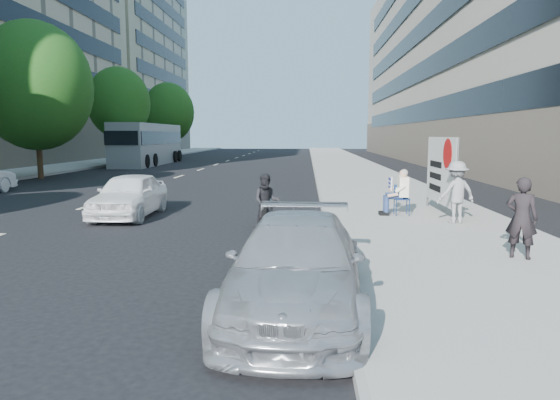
# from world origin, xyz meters

# --- Properties ---
(ground) EXTENTS (160.00, 160.00, 0.00)m
(ground) POSITION_xyz_m (0.00, 0.00, 0.00)
(ground) COLOR black
(ground) RESTS_ON ground
(near_sidewalk) EXTENTS (5.00, 120.00, 0.15)m
(near_sidewalk) POSITION_xyz_m (4.00, 20.00, 0.07)
(near_sidewalk) COLOR #9B9A91
(near_sidewalk) RESTS_ON ground
(far_sidewalk) EXTENTS (4.50, 120.00, 0.15)m
(far_sidewalk) POSITION_xyz_m (-16.75, 20.00, 0.07)
(far_sidewalk) COLOR #9B9A91
(far_sidewalk) RESTS_ON ground
(far_bldg_north) EXTENTS (22.00, 28.00, 28.00)m
(far_bldg_north) POSITION_xyz_m (-30.00, 62.00, 14.00)
(far_bldg_north) COLOR #B9A88B
(far_bldg_north) RESTS_ON ground
(near_building) EXTENTS (14.00, 70.00, 20.00)m
(near_building) POSITION_xyz_m (17.00, 32.00, 10.00)
(near_building) COLOR #9F9889
(near_building) RESTS_ON ground
(tree_far_c) EXTENTS (6.00, 6.00, 8.47)m
(tree_far_c) POSITION_xyz_m (-13.70, 18.00, 5.02)
(tree_far_c) COLOR #382616
(tree_far_c) RESTS_ON ground
(tree_far_d) EXTENTS (4.80, 4.80, 7.65)m
(tree_far_d) POSITION_xyz_m (-13.70, 30.00, 4.89)
(tree_far_d) COLOR #382616
(tree_far_d) RESTS_ON ground
(tree_far_e) EXTENTS (5.40, 5.40, 7.89)m
(tree_far_e) POSITION_xyz_m (-13.70, 44.00, 4.78)
(tree_far_e) COLOR #382616
(tree_far_e) RESTS_ON ground
(seated_protester) EXTENTS (0.83, 1.12, 1.31)m
(seated_protester) POSITION_xyz_m (3.52, 5.52, 0.87)
(seated_protester) COLOR navy
(seated_protester) RESTS_ON near_sidewalk
(jogger) EXTENTS (1.16, 0.86, 1.60)m
(jogger) POSITION_xyz_m (4.78, 4.30, 0.95)
(jogger) COLOR gray
(jogger) RESTS_ON near_sidewalk
(pedestrian_woman) EXTENTS (0.66, 0.59, 1.51)m
(pedestrian_woman) POSITION_xyz_m (4.87, 0.57, 0.90)
(pedestrian_woman) COLOR black
(pedestrian_woman) RESTS_ON near_sidewalk
(protest_banner) EXTENTS (0.08, 3.06, 2.20)m
(protest_banner) POSITION_xyz_m (4.78, 5.86, 1.40)
(protest_banner) COLOR #4C4C4C
(protest_banner) RESTS_ON near_sidewalk
(parked_sedan) EXTENTS (2.01, 4.49, 1.28)m
(parked_sedan) POSITION_xyz_m (0.80, -2.00, 0.64)
(parked_sedan) COLOR #AAADB1
(parked_sedan) RESTS_ON ground
(white_sedan_near) EXTENTS (1.60, 3.85, 1.30)m
(white_sedan_near) POSITION_xyz_m (-4.31, 5.74, 0.65)
(white_sedan_near) COLOR white
(white_sedan_near) RESTS_ON ground
(motorcycle) EXTENTS (0.70, 2.04, 1.42)m
(motorcycle) POSITION_xyz_m (-0.09, 4.02, 0.64)
(motorcycle) COLOR black
(motorcycle) RESTS_ON ground
(bus) EXTENTS (2.77, 12.09, 3.30)m
(bus) POSITION_xyz_m (-12.05, 31.82, 1.64)
(bus) COLOR gray
(bus) RESTS_ON ground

